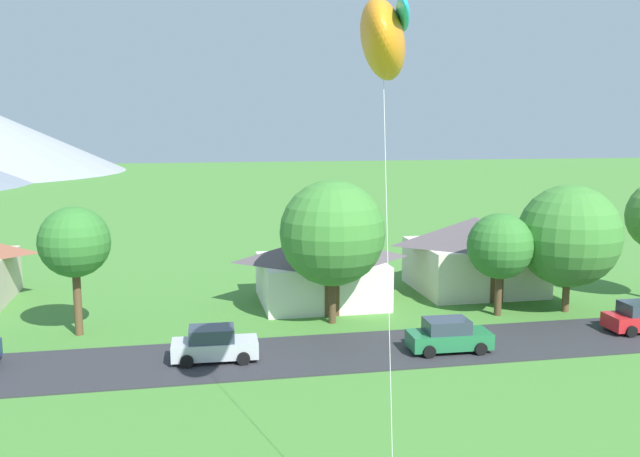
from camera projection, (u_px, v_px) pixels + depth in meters
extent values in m
cube|color=#2D2D33|center=(331.00, 353.00, 35.41)|extent=(160.00, 6.06, 0.08)
cube|color=beige|center=(474.00, 266.00, 48.76)|extent=(8.10, 7.48, 3.33)
pyramid|color=#564C51|center=(475.00, 230.00, 48.37)|extent=(8.75, 8.08, 1.83)
cube|color=brown|center=(497.00, 288.00, 45.22)|extent=(0.90, 0.06, 2.00)
cube|color=silver|center=(321.00, 281.00, 45.45)|extent=(7.77, 7.15, 2.84)
pyramid|color=#564C51|center=(321.00, 248.00, 45.11)|extent=(8.40, 7.73, 1.56)
cube|color=brown|center=(332.00, 301.00, 42.02)|extent=(0.90, 0.06, 2.00)
cylinder|color=#4C3823|center=(498.00, 293.00, 42.25)|extent=(0.44, 0.44, 2.81)
sphere|color=#33752D|center=(500.00, 246.00, 41.81)|extent=(3.99, 3.99, 3.99)
cylinder|color=brown|center=(566.00, 292.00, 43.12)|extent=(0.44, 0.44, 2.43)
sphere|color=#3D7F33|center=(569.00, 236.00, 42.58)|extent=(6.30, 6.30, 6.30)
cylinder|color=#4C3823|center=(332.00, 298.00, 40.61)|extent=(0.44, 0.44, 3.07)
sphere|color=#3D7F33|center=(332.00, 233.00, 40.03)|extent=(6.15, 6.15, 6.15)
cylinder|color=brown|center=(78.00, 302.00, 38.26)|extent=(0.44, 0.44, 3.79)
sphere|color=#33752D|center=(74.00, 242.00, 37.76)|extent=(3.89, 3.89, 3.89)
cube|color=#B7BCC1|center=(215.00, 348.00, 34.14)|extent=(4.26, 1.96, 0.80)
cube|color=#2D3847|center=(212.00, 334.00, 34.00)|extent=(2.26, 1.67, 0.68)
cylinder|color=black|center=(242.00, 346.00, 35.28)|extent=(0.65, 0.26, 0.64)
cylinder|color=black|center=(244.00, 358.00, 33.49)|extent=(0.65, 0.26, 0.64)
cylinder|color=black|center=(188.00, 349.00, 34.87)|extent=(0.65, 0.26, 0.64)
cylinder|color=black|center=(187.00, 361.00, 33.07)|extent=(0.65, 0.26, 0.64)
cylinder|color=black|center=(611.00, 322.00, 39.61)|extent=(0.64, 0.25, 0.64)
cylinder|color=black|center=(631.00, 331.00, 37.82)|extent=(0.64, 0.25, 0.64)
cube|color=#237042|center=(449.00, 339.00, 35.54)|extent=(4.25, 1.92, 0.80)
cube|color=#2D3847|center=(447.00, 326.00, 35.41)|extent=(2.25, 1.65, 0.68)
cylinder|color=black|center=(467.00, 338.00, 36.70)|extent=(0.65, 0.26, 0.64)
cylinder|color=black|center=(481.00, 349.00, 34.91)|extent=(0.65, 0.26, 0.64)
cylinder|color=black|center=(418.00, 340.00, 36.26)|extent=(0.65, 0.26, 0.64)
cylinder|color=black|center=(429.00, 352.00, 34.47)|extent=(0.65, 0.26, 0.64)
ellipsoid|color=orange|center=(383.00, 40.00, 21.00)|extent=(2.85, 4.41, 2.66)
ellipsoid|color=#1EB2D1|center=(403.00, 15.00, 20.83)|extent=(1.70, 4.14, 0.92)
cylinder|color=silver|center=(388.00, 259.00, 19.59)|extent=(0.91, 4.71, 12.61)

